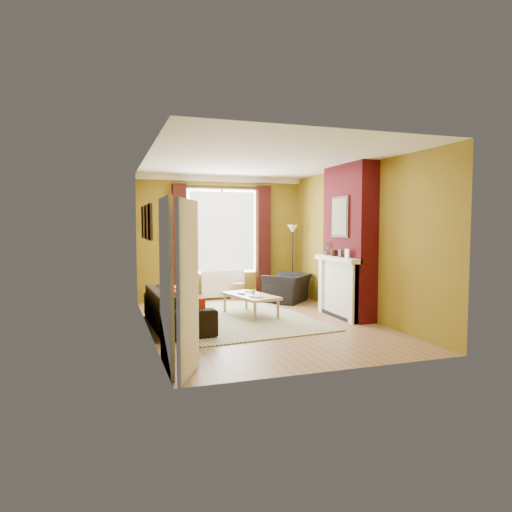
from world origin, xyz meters
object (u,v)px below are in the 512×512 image
sofa (177,307)px  coffee_table (250,297)px  wicker_stool (238,292)px  floor_lamp (292,240)px  armchair (288,288)px

sofa → coffee_table: size_ratio=1.62×
wicker_stool → coffee_table: bearing=-98.8°
wicker_stool → floor_lamp: (1.27, -0.15, 1.15)m
armchair → floor_lamp: bearing=-168.7°
wicker_stool → sofa: bearing=-127.7°
armchair → wicker_stool: 1.14m
sofa → armchair: size_ratio=2.27×
coffee_table → armchair: bearing=30.4°
armchair → coffee_table: bearing=-0.2°
sofa → coffee_table: bearing=-76.5°
coffee_table → sofa: bearing=-178.4°
coffee_table → floor_lamp: (1.55, 1.66, 0.98)m
sofa → armchair: 3.13m
wicker_stool → floor_lamp: floor_lamp is taller
armchair → floor_lamp: (0.29, 0.43, 1.03)m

